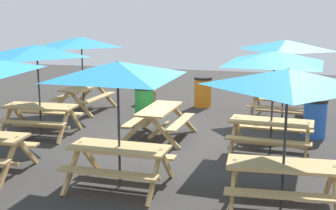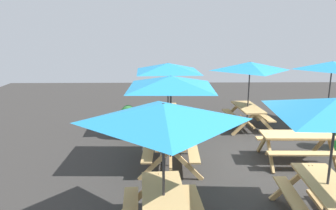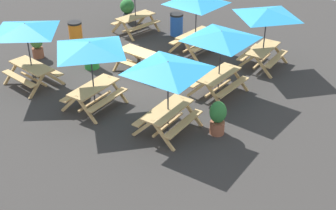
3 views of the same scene
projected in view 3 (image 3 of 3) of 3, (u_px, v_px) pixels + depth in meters
ground_plane at (149, 72)px, 17.59m from camera, size 25.47×25.47×0.00m
picnic_table_1 at (168, 72)px, 13.16m from camera, size 2.82×2.82×2.34m
picnic_table_2 at (267, 17)px, 17.06m from camera, size 2.13×2.13×2.34m
picnic_table_3 at (141, 57)px, 17.44m from camera, size 1.58×1.84×0.81m
picnic_table_4 at (221, 40)px, 15.16m from camera, size 2.83×2.83×2.34m
picnic_table_5 at (196, 4)px, 18.31m from camera, size 2.82×2.82×2.34m
picnic_table_6 at (90, 51)px, 14.38m from camera, size 2.12×2.12×2.34m
picnic_table_7 at (26, 32)px, 15.75m from camera, size 2.16×2.16×2.34m
trash_bin_green at (91, 56)px, 17.70m from camera, size 0.59×0.59×0.98m
trash_bin_orange at (76, 33)px, 19.72m from camera, size 0.59×0.59×0.98m
trash_bin_blue at (177, 24)px, 20.60m from camera, size 0.59×0.59×0.98m
potted_plant_0 at (218, 117)px, 13.75m from camera, size 0.51×0.51×1.08m
potted_plant_1 at (127, 8)px, 22.03m from camera, size 0.67×0.67×1.08m
potted_plant_2 at (37, 45)px, 18.51m from camera, size 0.49×0.49×1.01m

